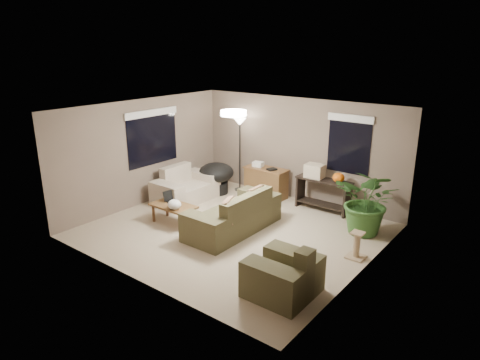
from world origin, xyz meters
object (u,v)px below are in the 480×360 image
Objects in this scene: main_sofa at (235,217)px; cat_scratching_post at (356,247)px; desk at (266,182)px; houseplant at (368,209)px; floor_lamp at (240,130)px; papasan_chair at (216,176)px; armchair at (284,277)px; loveseat at (185,189)px; coffee_table at (173,208)px; console_table at (323,192)px.

cat_scratching_post is at bearing 9.60° from main_sofa.
houseplant reaches higher than desk.
cat_scratching_post is (3.98, -1.70, -1.38)m from floor_lamp.
desk is 1.30m from papasan_chair.
cat_scratching_post is (3.13, -1.68, -0.16)m from desk.
main_sofa and armchair have the same top height.
loveseat is at bearing 162.66° from main_sofa.
papasan_chair is at bearing -120.54° from floor_lamp.
main_sofa is 2.42m from papasan_chair.
loveseat is 1.38× the size of papasan_chair.
coffee_table is 2.67m from desk.
loveseat is 1.45× the size of desk.
floor_lamp is at bearing -179.17° from console_table.
cat_scratching_post is (0.41, 1.80, -0.08)m from armchair.
cat_scratching_post is (0.26, -1.11, -0.33)m from houseplant.
loveseat and armchair have the same top height.
desk is 0.95× the size of papasan_chair.
main_sofa is 1.15× the size of floor_lamp.
main_sofa is 1.90× the size of papasan_chair.
main_sofa is 2.18m from loveseat.
desk is at bearing 107.65° from main_sofa.
main_sofa is 2.91m from floor_lamp.
loveseat is 0.95m from papasan_chair.
cat_scratching_post is at bearing -14.76° from papasan_chair.
coffee_table is 0.71× the size of houseplant.
console_table is at bearing 108.22° from armchair.
papasan_chair reaches higher than desk.
houseplant is at bearing -11.17° from desk.
houseplant is (2.87, -0.57, 0.17)m from desk.
console_table is 2.60× the size of cat_scratching_post.
main_sofa is 1.57× the size of houseplant.
armchair is 0.52× the size of floor_lamp.
desk is 2.93m from houseplant.
floor_lamp is (0.33, 0.56, 1.13)m from papasan_chair.
papasan_chair is (0.24, 0.90, 0.17)m from loveseat.
houseplant reaches higher than papasan_chair.
loveseat reaches higher than cat_scratching_post.
floor_lamp reaches higher than loveseat.
desk is at bearing 76.90° from coffee_table.
main_sofa is 1.37m from coffee_table.
armchair is 0.71× the size of houseplant.
cat_scratching_post is at bearing 13.92° from coffee_table.
coffee_table is at bearing -158.17° from main_sofa.
loveseat is 4.61m from armchair.
cat_scratching_post is (3.74, 0.93, -0.14)m from coffee_table.
armchair reaches higher than cat_scratching_post.
desk is 0.85× the size of console_table.
console_table is 2.35m from cat_scratching_post.
armchair reaches higher than papasan_chair.
coffee_table is at bearing 165.34° from armchair.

